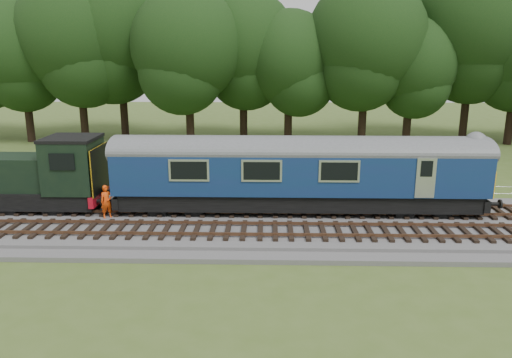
{
  "coord_description": "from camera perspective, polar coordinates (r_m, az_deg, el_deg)",
  "views": [
    {
      "loc": [
        -2.43,
        -22.55,
        8.16
      ],
      "look_at": [
        -3.05,
        1.4,
        2.0
      ],
      "focal_mm": 35.0,
      "sensor_mm": 36.0,
      "label": 1
    }
  ],
  "objects": [
    {
      "name": "tree_line",
      "position": [
        45.36,
        4.53,
        4.01
      ],
      "size": [
        70.0,
        8.0,
        18.0
      ],
      "primitive_type": null,
      "color": "black",
      "rests_on": "ground"
    },
    {
      "name": "ballast",
      "position": [
        24.05,
        7.22,
        -5.09
      ],
      "size": [
        70.0,
        7.0,
        0.35
      ],
      "primitive_type": "cube",
      "color": "#4C4C4F",
      "rests_on": "ground"
    },
    {
      "name": "ground",
      "position": [
        24.11,
        7.21,
        -5.49
      ],
      "size": [
        120.0,
        120.0,
        0.0
      ],
      "primitive_type": "plane",
      "color": "#476023",
      "rests_on": "ground"
    },
    {
      "name": "fence",
      "position": [
        28.36,
        6.33,
        -2.39
      ],
      "size": [
        64.0,
        0.12,
        1.0
      ],
      "primitive_type": null,
      "color": "#6B6054",
      "rests_on": "ground"
    },
    {
      "name": "worker",
      "position": [
        25.0,
        -16.69,
        -2.48
      ],
      "size": [
        0.7,
        0.64,
        1.61
      ],
      "primitive_type": "imported",
      "rotation": [
        0.0,
        0.0,
        0.57
      ],
      "color": "#FF4A0D",
      "rests_on": "ballast"
    },
    {
      "name": "track_north",
      "position": [
        25.29,
        6.93,
        -3.52
      ],
      "size": [
        67.2,
        2.4,
        0.21
      ],
      "color": "black",
      "rests_on": "ballast"
    },
    {
      "name": "track_south",
      "position": [
        22.47,
        7.63,
        -5.88
      ],
      "size": [
        67.2,
        2.4,
        0.21
      ],
      "color": "black",
      "rests_on": "ballast"
    },
    {
      "name": "dmu_railcar",
      "position": [
        24.63,
        4.91,
        1.33
      ],
      "size": [
        18.05,
        2.86,
        3.88
      ],
      "color": "black",
      "rests_on": "ground"
    },
    {
      "name": "shunter_loco",
      "position": [
        27.69,
        -25.26,
        0.1
      ],
      "size": [
        8.92,
        2.6,
        3.38
      ],
      "color": "black",
      "rests_on": "ground"
    }
  ]
}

